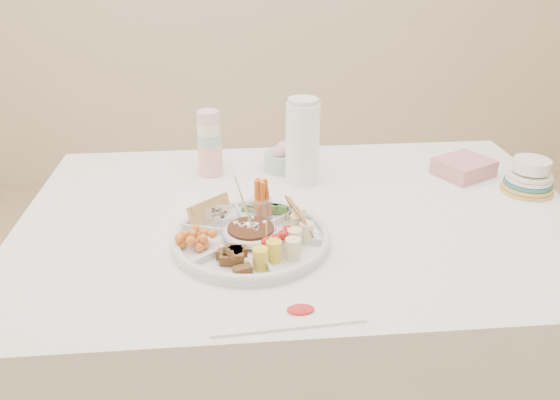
{
  "coord_description": "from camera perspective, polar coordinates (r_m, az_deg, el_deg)",
  "views": [
    {
      "loc": [
        -0.18,
        -1.31,
        1.45
      ],
      "look_at": [
        -0.07,
        -0.05,
        0.82
      ],
      "focal_mm": 35.0,
      "sensor_mm": 36.0,
      "label": 1
    }
  ],
  "objects": [
    {
      "name": "pita_raisins",
      "position": [
        1.41,
        -6.79,
        -1.15
      ],
      "size": [
        0.15,
        0.15,
        0.06
      ],
      "primitive_type": null,
      "rotation": [
        0.0,
        0.0,
        -0.31
      ],
      "color": "#DCB25C",
      "rests_on": "party_tray"
    },
    {
      "name": "party_tray",
      "position": [
        1.34,
        -3.04,
        -3.71
      ],
      "size": [
        0.48,
        0.48,
        0.04
      ],
      "primitive_type": "cylinder",
      "rotation": [
        0.0,
        0.0,
        -0.31
      ],
      "color": "silver",
      "rests_on": "dining_table"
    },
    {
      "name": "cup_stack",
      "position": [
        1.71,
        -7.38,
        6.08
      ],
      "size": [
        0.08,
        0.08,
        0.21
      ],
      "primitive_type": "cylinder",
      "rotation": [
        0.0,
        0.0,
        -0.08
      ],
      "color": "beige",
      "rests_on": "dining_table"
    },
    {
      "name": "cherries",
      "position": [
        1.31,
        -8.58,
        -4.02
      ],
      "size": [
        0.13,
        0.13,
        0.04
      ],
      "primitive_type": null,
      "rotation": [
        0.0,
        0.0,
        -0.31
      ],
      "color": "#D05613",
      "rests_on": "party_tray"
    },
    {
      "name": "dining_table",
      "position": [
        1.7,
        2.24,
        -12.8
      ],
      "size": [
        1.52,
        1.02,
        0.76
      ],
      "primitive_type": "cube",
      "color": "white",
      "rests_on": "floor"
    },
    {
      "name": "tortillas",
      "position": [
        1.36,
        2.25,
        -2.1
      ],
      "size": [
        0.14,
        0.14,
        0.07
      ],
      "primitive_type": null,
      "rotation": [
        0.0,
        0.0,
        -0.31
      ],
      "color": "#B68436",
      "rests_on": "party_tray"
    },
    {
      "name": "napkin_stack",
      "position": [
        1.8,
        18.64,
        3.25
      ],
      "size": [
        0.2,
        0.19,
        0.05
      ],
      "primitive_type": "cube",
      "rotation": [
        0.0,
        0.0,
        0.47
      ],
      "color": "#D0838A",
      "rests_on": "dining_table"
    },
    {
      "name": "placemat",
      "position": [
        1.11,
        0.61,
        -11.7
      ],
      "size": [
        0.31,
        0.12,
        0.01
      ],
      "primitive_type": "cube",
      "rotation": [
        0.0,
        0.0,
        0.07
      ],
      "color": "white",
      "rests_on": "dining_table"
    },
    {
      "name": "thermos",
      "position": [
        1.63,
        2.37,
        6.25
      ],
      "size": [
        0.12,
        0.12,
        0.26
      ],
      "primitive_type": "cylinder",
      "rotation": [
        0.0,
        0.0,
        -0.21
      ],
      "color": "white",
      "rests_on": "dining_table"
    },
    {
      "name": "carrot_cucumber",
      "position": [
        1.43,
        -1.72,
        0.28
      ],
      "size": [
        0.15,
        0.15,
        0.11
      ],
      "primitive_type": null,
      "rotation": [
        0.0,
        0.0,
        -0.31
      ],
      "color": "orange",
      "rests_on": "party_tray"
    },
    {
      "name": "bean_dip",
      "position": [
        1.33,
        -3.05,
        -3.43
      ],
      "size": [
        0.14,
        0.14,
        0.04
      ],
      "primitive_type": "cylinder",
      "rotation": [
        0.0,
        0.0,
        -0.31
      ],
      "color": "#4A2418",
      "rests_on": "party_tray"
    },
    {
      "name": "flower_bowl",
      "position": [
        1.75,
        0.28,
        4.56
      ],
      "size": [
        0.15,
        0.15,
        0.09
      ],
      "primitive_type": "cylinder",
      "rotation": [
        0.0,
        0.0,
        -0.38
      ],
      "color": "#A5DFBC",
      "rests_on": "dining_table"
    },
    {
      "name": "banana_tomato",
      "position": [
        1.24,
        1.17,
        -4.27
      ],
      "size": [
        0.14,
        0.14,
        0.09
      ],
      "primitive_type": null,
      "rotation": [
        0.0,
        0.0,
        -0.31
      ],
      "color": "#D9CE6E",
      "rests_on": "party_tray"
    },
    {
      "name": "plate_stack",
      "position": [
        1.75,
        24.59,
        2.23
      ],
      "size": [
        0.17,
        0.17,
        0.09
      ],
      "primitive_type": "cylinder",
      "rotation": [
        0.0,
        0.0,
        0.16
      ],
      "color": "gold",
      "rests_on": "dining_table"
    },
    {
      "name": "granola_chunks",
      "position": [
        1.22,
        -4.66,
        -6.12
      ],
      "size": [
        0.13,
        0.13,
        0.04
      ],
      "primitive_type": null,
      "rotation": [
        0.0,
        0.0,
        -0.31
      ],
      "color": "brown",
      "rests_on": "party_tray"
    }
  ]
}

